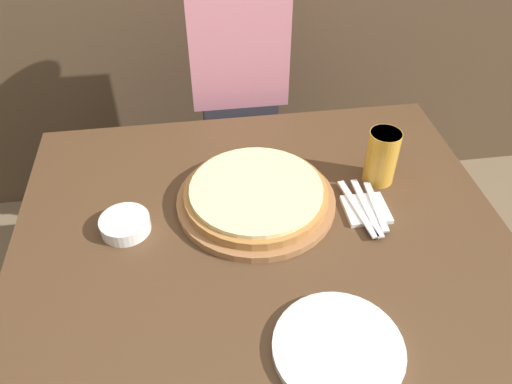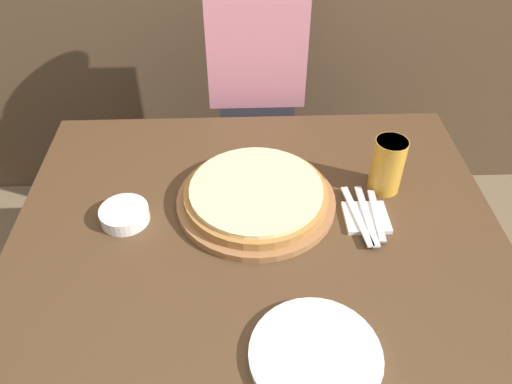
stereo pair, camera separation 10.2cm
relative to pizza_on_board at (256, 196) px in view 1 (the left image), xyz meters
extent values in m
plane|color=#756047|center=(0.00, -0.10, -0.76)|extent=(12.00, 12.00, 0.00)
cube|color=#4C331E|center=(0.00, -0.10, -0.40)|extent=(1.22, 1.02, 0.74)
cylinder|color=#99663D|center=(0.00, 0.00, -0.02)|extent=(0.41, 0.41, 0.02)
cylinder|color=#A87038|center=(0.00, 0.00, 0.01)|extent=(0.37, 0.37, 0.02)
cylinder|color=beige|center=(0.00, 0.00, 0.02)|extent=(0.34, 0.34, 0.01)
cylinder|color=gold|center=(0.35, 0.05, 0.05)|extent=(0.08, 0.08, 0.15)
cylinder|color=white|center=(0.35, 0.05, 0.12)|extent=(0.08, 0.08, 0.02)
cylinder|color=silver|center=(0.10, -0.45, -0.02)|extent=(0.26, 0.26, 0.02)
cylinder|color=silver|center=(-0.33, -0.05, -0.01)|extent=(0.12, 0.12, 0.04)
cube|color=white|center=(0.28, -0.07, -0.02)|extent=(0.11, 0.11, 0.01)
cube|color=silver|center=(0.25, -0.07, -0.01)|extent=(0.05, 0.22, 0.00)
cube|color=silver|center=(0.28, -0.07, -0.01)|extent=(0.02, 0.22, 0.00)
cube|color=silver|center=(0.30, -0.07, -0.01)|extent=(0.03, 0.18, 0.00)
cube|color=#33333D|center=(0.02, 0.60, -0.41)|extent=(0.26, 0.20, 0.72)
cube|color=pink|center=(0.02, 0.60, 0.16)|extent=(0.32, 0.20, 0.42)
camera|label=1|loc=(-0.14, -0.95, 0.87)|focal=35.00mm
camera|label=2|loc=(-0.04, -0.96, 0.87)|focal=35.00mm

